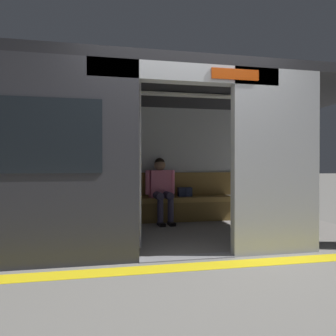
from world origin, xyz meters
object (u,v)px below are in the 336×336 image
Objects in this scene: train_car at (162,134)px; person_seated at (161,186)px; book at (135,197)px; handbag at (185,192)px; grab_pole_door at (140,163)px; bench_seat at (157,203)px.

train_car is 1.27m from person_seated.
book is at bearing -17.08° from person_seated.
handbag is 0.12× the size of grab_pole_door.
grab_pole_door is at bearing 74.29° from bench_seat.
train_car is 1.54m from bench_seat.
handbag is at bearing -164.73° from person_seated.
train_car is at bearing 81.33° from person_seated.
grab_pole_door reaches higher than book.
bench_seat is 0.34m from person_seated.
handbag is 2.12m from grab_pole_door.
person_seated reaches higher than handbag.
bench_seat is 12.90× the size of book.
grab_pole_door is at bearing 103.45° from book.
book is at bearing -12.63° from bench_seat.
train_car reaches higher than bench_seat.
bench_seat is 0.42m from book.
train_car is 29.09× the size of book.
bench_seat is 1.91m from grab_pole_door.
book is (0.46, -0.14, -0.21)m from person_seated.
train_car is at bearing 59.83° from handbag.
book is 1.89m from grab_pole_door.
book is at bearing -0.56° from handbag.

